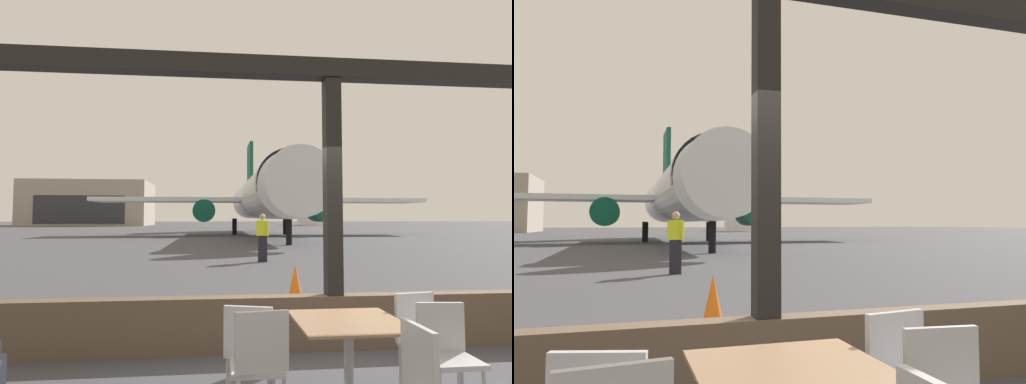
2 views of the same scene
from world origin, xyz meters
The scene contains 7 objects.
ground_plane centered at (0.00, 40.00, 0.00)m, with size 220.00×220.00×0.00m, color #424247.
window_frame centered at (0.00, 0.00, 1.27)m, with size 8.70×0.24×3.63m.
cafe_chair_window_right centered at (0.39, -1.42, 0.54)m, with size 0.44×0.44×0.91m.
airplane centered at (2.91, 30.46, 3.45)m, with size 29.67×31.00×10.42m.
ground_crew_worker centered at (0.30, 9.86, 0.90)m, with size 0.43×0.43×1.74m.
traffic_cone centered at (0.06, 2.68, 0.34)m, with size 0.36×0.36×0.72m.
fuel_storage_tank centered at (18.48, 75.12, 2.05)m, with size 6.58×6.58×4.10m, color white.
Camera 2 is at (-1.13, -3.80, 1.42)m, focal length 33.82 mm.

